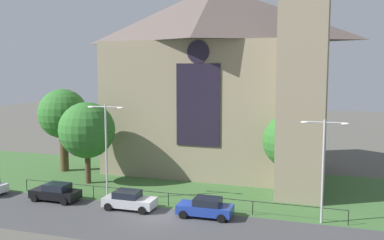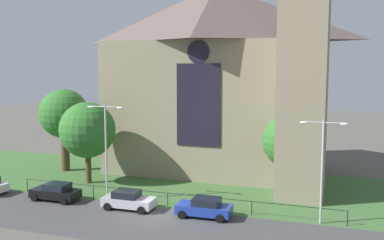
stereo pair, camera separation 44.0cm
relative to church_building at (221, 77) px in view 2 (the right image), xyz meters
The scene contains 13 objects.
ground 11.85m from the church_building, 94.18° to the right, with size 160.00×160.00×0.00m, color #56544C.
road_asphalt 20.63m from the church_building, 91.38° to the right, with size 120.00×8.00×0.01m, color #424244.
grass_verge 12.95m from the church_building, 93.12° to the right, with size 120.00×20.00×0.01m, color #3D6633.
church_building is the anchor object (origin of this frame).
iron_railing 16.32m from the church_building, 93.31° to the right, with size 28.05×0.07×1.13m.
tree_right_near 12.07m from the church_building, 40.07° to the right, with size 4.86×4.86×7.32m.
tree_left_near 15.06m from the church_building, 140.61° to the right, with size 5.47×5.47×8.00m.
tree_left_far 17.53m from the church_building, 162.10° to the right, with size 5.35×5.35×9.00m.
streetlamp_near 15.73m from the church_building, 115.26° to the right, with size 3.37×0.26×8.25m.
streetlamp_far 18.42m from the church_building, 49.92° to the right, with size 3.37×0.26×7.65m.
parked_car_black 20.64m from the church_building, 124.86° to the right, with size 4.21×2.04×1.51m.
parked_car_silver 18.19m from the church_building, 103.01° to the right, with size 4.24×2.11×1.51m.
parked_car_blue 17.97m from the church_building, 79.03° to the right, with size 4.24×2.11×1.51m.
Camera 2 is at (13.34, -30.85, 11.50)m, focal length 42.23 mm.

